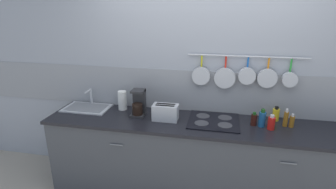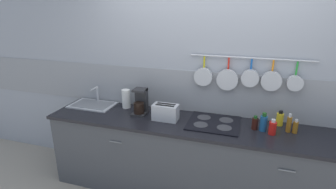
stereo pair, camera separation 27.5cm
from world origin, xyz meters
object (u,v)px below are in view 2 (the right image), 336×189
toaster (166,112)px  bottle_vinegar (255,123)px  bottle_hot_sauce (263,123)px  bottle_dish_soap (280,119)px  bottle_cooking_wine (289,124)px  bottle_olive_oil (295,127)px  paper_towel_roll (126,99)px  bottle_sesame_oil (273,128)px  coffee_maker (140,103)px

toaster → bottle_vinegar: 0.93m
bottle_hot_sauce → bottle_dish_soap: bearing=48.5°
bottle_vinegar → bottle_cooking_wine: size_ratio=0.75×
toaster → bottle_olive_oil: bearing=3.6°
bottle_dish_soap → toaster: bearing=-169.0°
paper_towel_roll → bottle_vinegar: size_ratio=1.58×
bottle_vinegar → bottle_sesame_oil: (0.16, -0.06, 0.01)m
paper_towel_roll → toaster: bearing=-19.1°
bottle_olive_oil → toaster: bearing=-176.4°
bottle_hot_sauce → bottle_olive_oil: size_ratio=1.32×
coffee_maker → bottle_cooking_wine: size_ratio=1.56×
paper_towel_roll → bottle_hot_sauce: bearing=-5.7°
bottle_vinegar → bottle_olive_oil: size_ratio=1.00×
bottle_vinegar → bottle_dish_soap: 0.30m
bottle_dish_soap → bottle_olive_oil: bottle_dish_soap is taller
bottle_sesame_oil → bottle_olive_oil: (0.21, 0.09, -0.01)m
bottle_hot_sauce → bottle_dish_soap: size_ratio=1.19×
paper_towel_roll → coffee_maker: bearing=-26.5°
coffee_maker → toaster: (0.33, -0.08, -0.04)m
coffee_maker → toaster: coffee_maker is taller
coffee_maker → bottle_sesame_oil: size_ratio=1.92×
bottle_sesame_oil → coffee_maker: bearing=176.4°
bottle_vinegar → bottle_sesame_oil: size_ratio=0.92×
bottle_sesame_oil → bottle_dish_soap: 0.25m
bottle_dish_soap → bottle_sesame_oil: bearing=-109.1°
coffee_maker → toaster: bearing=-13.2°
coffee_maker → toaster: size_ratio=1.03×
bottle_hot_sauce → bottle_olive_oil: bearing=8.2°
bottle_cooking_wine → paper_towel_roll: bearing=176.7°
bottle_cooking_wine → coffee_maker: bearing=-179.5°
bottle_vinegar → bottle_sesame_oil: bearing=-21.7°
bottle_hot_sauce → toaster: bearing=-177.7°
paper_towel_roll → bottle_dish_soap: 1.74m
toaster → bottle_vinegar: size_ratio=2.02×
paper_towel_roll → bottle_vinegar: 1.50m
bottle_dish_soap → bottle_cooking_wine: bearing=-62.7°
bottle_olive_oil → bottle_sesame_oil: bearing=-156.0°
bottle_dish_soap → coffee_maker: bearing=-174.2°
bottle_dish_soap → bottle_olive_oil: (0.13, -0.15, -0.01)m
paper_towel_roll → coffee_maker: coffee_maker is taller
bottle_vinegar → bottle_sesame_oil: 0.17m
bottle_sesame_oil → bottle_olive_oil: size_ratio=1.09×
paper_towel_roll → bottle_hot_sauce: (1.57, -0.16, -0.03)m
toaster → bottle_olive_oil: 1.30m
bottle_olive_oil → bottle_hot_sauce: bearing=-171.8°
coffee_maker → bottle_dish_soap: size_ratio=1.88×
bottle_vinegar → bottle_hot_sauce: (0.08, -0.01, 0.02)m
toaster → bottle_sesame_oil: toaster is taller
coffee_maker → bottle_cooking_wine: 1.57m
bottle_hot_sauce → bottle_vinegar: bearing=171.4°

